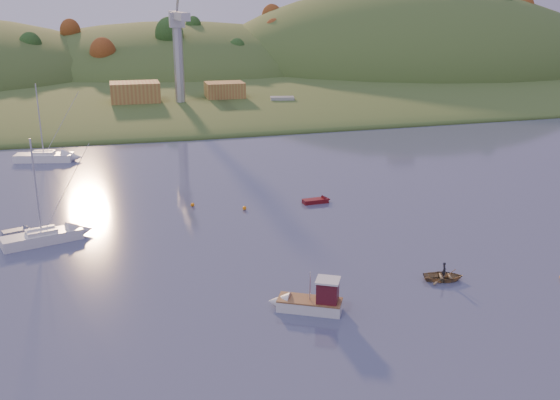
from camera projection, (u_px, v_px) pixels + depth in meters
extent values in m
cube|color=#314D1E|center=(146.00, 67.00, 245.12)|extent=(620.00, 220.00, 1.50)
ellipsoid|color=#314D1E|center=(158.00, 89.00, 185.25)|extent=(640.00, 150.00, 7.00)
ellipsoid|color=#314D1E|center=(177.00, 72.00, 229.13)|extent=(140.00, 120.00, 36.00)
ellipsoid|color=#314D1E|center=(406.00, 70.00, 235.93)|extent=(150.00, 130.00, 60.00)
cube|color=slate|center=(193.00, 107.00, 146.49)|extent=(42.00, 16.00, 2.40)
cube|color=#9E6534|center=(135.00, 93.00, 143.16)|extent=(11.00, 8.00, 4.80)
cube|color=#9E6534|center=(225.00, 91.00, 149.30)|extent=(9.00, 7.00, 4.00)
cylinder|color=#B7B7BC|center=(179.00, 64.00, 140.82)|extent=(2.20, 2.20, 18.00)
cube|color=#B7B7BC|center=(177.00, 20.00, 137.92)|extent=(3.20, 3.20, 3.20)
cube|color=#B7B7BC|center=(181.00, 16.00, 129.33)|extent=(1.80, 18.00, 1.60)
cube|color=#B7B7BC|center=(174.00, 15.00, 142.22)|extent=(1.80, 10.00, 1.60)
cube|color=silver|center=(310.00, 305.00, 52.37)|extent=(5.65, 4.19, 0.97)
cone|color=silver|center=(279.00, 302.00, 52.93)|extent=(2.56, 2.58, 1.93)
cube|color=brown|center=(310.00, 300.00, 52.22)|extent=(5.67, 4.23, 0.13)
cube|color=#4E121A|center=(328.00, 291.00, 51.61)|extent=(2.27, 2.22, 1.93)
cube|color=silver|center=(328.00, 280.00, 51.30)|extent=(2.55, 2.51, 0.16)
cylinder|color=silver|center=(310.00, 286.00, 51.83)|extent=(0.10, 0.10, 2.57)
cube|color=white|center=(42.00, 238.00, 67.05)|extent=(8.61, 4.92, 1.13)
cube|color=white|center=(42.00, 233.00, 66.86)|extent=(3.52, 2.73, 0.72)
cylinder|color=silver|center=(36.00, 187.00, 65.31)|extent=(0.18, 0.18, 10.31)
cylinder|color=silver|center=(41.00, 230.00, 66.79)|extent=(3.17, 1.14, 0.12)
cylinder|color=white|center=(41.00, 229.00, 66.76)|extent=(2.86, 1.24, 0.36)
cube|color=white|center=(44.00, 158.00, 101.25)|extent=(9.41, 4.44, 1.25)
cube|color=white|center=(44.00, 154.00, 101.04)|extent=(3.73, 2.66, 0.79)
cylinder|color=silver|center=(40.00, 119.00, 99.33)|extent=(0.18, 0.18, 11.32)
cylinder|color=silver|center=(43.00, 152.00, 100.97)|extent=(3.58, 0.83, 0.12)
cylinder|color=white|center=(43.00, 151.00, 100.94)|extent=(3.18, 0.97, 0.36)
imported|color=olive|center=(444.00, 276.00, 58.11)|extent=(4.21, 3.45, 0.76)
imported|color=black|center=(444.00, 273.00, 57.99)|extent=(0.49, 0.63, 1.54)
cube|color=#5D0D11|center=(315.00, 201.00, 80.44)|extent=(3.33, 1.56, 0.54)
cone|color=#5D0D11|center=(327.00, 200.00, 80.96)|extent=(1.23, 1.38, 1.29)
cube|color=slate|center=(16.00, 232.00, 69.72)|extent=(3.07, 2.14, 0.51)
cone|color=slate|center=(29.00, 229.00, 70.49)|extent=(1.35, 1.50, 1.24)
cube|color=slate|center=(282.00, 107.00, 147.93)|extent=(13.57, 6.76, 1.67)
cube|color=#B7B7BC|center=(282.00, 101.00, 147.51)|extent=(5.95, 3.68, 2.22)
sphere|color=orange|center=(244.00, 208.00, 77.73)|extent=(0.50, 0.50, 0.50)
sphere|color=orange|center=(192.00, 205.00, 79.02)|extent=(0.50, 0.50, 0.50)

